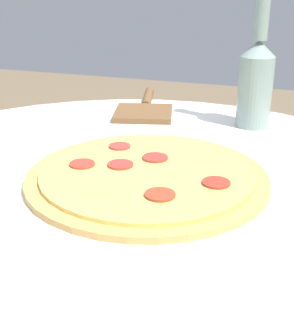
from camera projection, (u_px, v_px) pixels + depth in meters
The scene contains 4 objects.
table at pixel (126, 292), 0.76m from camera, with size 1.04×1.04×0.76m.
pizza at pixel (147, 175), 0.72m from camera, with size 0.37×0.37×0.02m.
beer_bottle at pixel (256, 78), 0.93m from camera, with size 0.07×0.07×0.27m.
pizza_paddle at pixel (145, 109), 1.06m from camera, with size 0.28×0.15×0.02m.
Camera 1 is at (0.58, 0.23, 1.05)m, focal length 50.00 mm.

